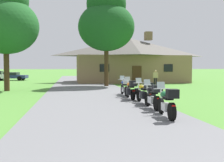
{
  "coord_description": "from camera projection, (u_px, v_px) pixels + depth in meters",
  "views": [
    {
      "loc": [
        -1.36,
        -1.6,
        1.95
      ],
      "look_at": [
        1.84,
        19.65,
        0.86
      ],
      "focal_mm": 43.78,
      "sensor_mm": 36.0,
      "label": 1
    }
  ],
  "objects": [
    {
      "name": "parked_navy_sedan_far_left",
      "position": [
        12.0,
        76.0,
        40.22
      ],
      "size": [
        4.4,
        2.36,
        1.2
      ],
      "rotation": [
        0.0,
        0.0,
        1.44
      ],
      "color": "navy",
      "rests_on": "ground"
    },
    {
      "name": "motorcycle_black_second_in_row",
      "position": [
        153.0,
        96.0,
        12.46
      ],
      "size": [
        0.66,
        2.08,
        1.3
      ],
      "rotation": [
        0.0,
        0.0,
        0.01
      ],
      "color": "black",
      "rests_on": "asphalt_driveway"
    },
    {
      "name": "asphalt_driveway",
      "position": [
        90.0,
        94.0,
        19.66
      ],
      "size": [
        6.4,
        80.0,
        0.06
      ],
      "primitive_type": "cube",
      "color": "slate",
      "rests_on": "ground"
    },
    {
      "name": "motorcycle_yellow_third_in_row",
      "position": [
        145.0,
        93.0,
        14.2
      ],
      "size": [
        0.81,
        2.08,
        1.3
      ],
      "rotation": [
        0.0,
        0.0,
        0.08
      ],
      "color": "black",
      "rests_on": "asphalt_driveway"
    },
    {
      "name": "ground_plane",
      "position": [
        88.0,
        92.0,
        21.63
      ],
      "size": [
        500.0,
        500.0,
        0.0
      ],
      "primitive_type": "plane",
      "color": "#4C8433"
    },
    {
      "name": "bystander_tan_shirt_near_lodge",
      "position": [
        155.0,
        77.0,
        27.82
      ],
      "size": [
        0.49,
        0.37,
        1.67
      ],
      "rotation": [
        0.0,
        0.0,
        5.77
      ],
      "color": "black",
      "rests_on": "ground"
    },
    {
      "name": "motorcycle_blue_farthest_in_row",
      "position": [
        125.0,
        87.0,
        18.36
      ],
      "size": [
        0.66,
        2.08,
        1.3
      ],
      "rotation": [
        0.0,
        0.0,
        -0.0
      ],
      "color": "black",
      "rests_on": "asphalt_driveway"
    },
    {
      "name": "tree_left_near",
      "position": [
        6.0,
        18.0,
        22.11
      ],
      "size": [
        5.31,
        5.31,
        9.39
      ],
      "color": "#422D19",
      "rests_on": "ground"
    },
    {
      "name": "motorcycle_green_nearest_to_camera",
      "position": [
        167.0,
        103.0,
        10.21
      ],
      "size": [
        0.66,
        2.08,
        1.3
      ],
      "rotation": [
        0.0,
        0.0,
        -0.07
      ],
      "color": "black",
      "rests_on": "asphalt_driveway"
    },
    {
      "name": "tree_by_lodge_front",
      "position": [
        106.0,
        20.0,
        27.14
      ],
      "size": [
        5.62,
        5.62,
        10.29
      ],
      "color": "#422D19",
      "rests_on": "ground"
    },
    {
      "name": "stone_lodge",
      "position": [
        130.0,
        60.0,
        35.57
      ],
      "size": [
        14.47,
        8.16,
        6.59
      ],
      "color": "#896B4C",
      "rests_on": "ground"
    },
    {
      "name": "motorcycle_orange_fourth_in_row",
      "position": [
        131.0,
        90.0,
        16.1
      ],
      "size": [
        0.72,
        2.08,
        1.3
      ],
      "rotation": [
        0.0,
        0.0,
        0.0
      ],
      "color": "black",
      "rests_on": "asphalt_driveway"
    }
  ]
}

